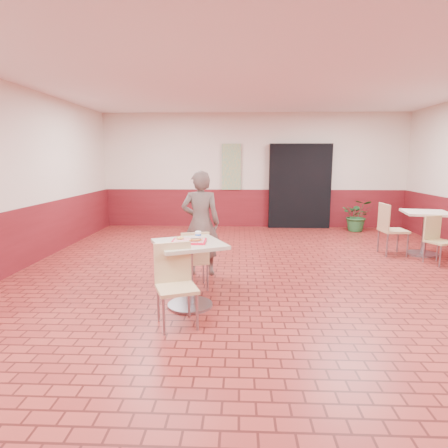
{
  "coord_description": "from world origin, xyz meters",
  "views": [
    {
      "loc": [
        -0.38,
        -5.04,
        1.79
      ],
      "look_at": [
        -0.58,
        -0.16,
        0.95
      ],
      "focal_mm": 30.0,
      "sensor_mm": 36.0,
      "label": 1
    }
  ],
  "objects_px": {
    "main_table": "(189,263)",
    "serving_tray": "(189,241)",
    "long_john_donut": "(196,239)",
    "paper_cup": "(198,235)",
    "chair_main_front": "(175,280)",
    "chair_main_back": "(194,257)",
    "ring_donut": "(180,238)",
    "potted_plant": "(357,215)",
    "second_table": "(425,226)",
    "chair_second_left": "(390,226)",
    "customer": "(201,223)",
    "chair_second_front": "(437,237)"
  },
  "relations": [
    {
      "from": "main_table",
      "to": "serving_tray",
      "type": "bearing_deg",
      "value": 0.0
    },
    {
      "from": "long_john_donut",
      "to": "paper_cup",
      "type": "height_order",
      "value": "paper_cup"
    },
    {
      "from": "main_table",
      "to": "chair_main_front",
      "type": "height_order",
      "value": "chair_main_front"
    },
    {
      "from": "chair_main_back",
      "to": "ring_donut",
      "type": "xyz_separation_m",
      "value": [
        -0.1,
        -0.55,
        0.39
      ]
    },
    {
      "from": "main_table",
      "to": "chair_main_back",
      "type": "height_order",
      "value": "chair_main_back"
    },
    {
      "from": "serving_tray",
      "to": "ring_donut",
      "type": "xyz_separation_m",
      "value": [
        -0.12,
        0.06,
        0.03
      ]
    },
    {
      "from": "ring_donut",
      "to": "potted_plant",
      "type": "height_order",
      "value": "ring_donut"
    },
    {
      "from": "second_table",
      "to": "chair_second_left",
      "type": "height_order",
      "value": "chair_second_left"
    },
    {
      "from": "customer",
      "to": "chair_second_left",
      "type": "xyz_separation_m",
      "value": [
        3.45,
        1.4,
        -0.27
      ]
    },
    {
      "from": "customer",
      "to": "serving_tray",
      "type": "relative_size",
      "value": 4.0
    },
    {
      "from": "customer",
      "to": "potted_plant",
      "type": "distance_m",
      "value": 5.19
    },
    {
      "from": "customer",
      "to": "paper_cup",
      "type": "height_order",
      "value": "customer"
    },
    {
      "from": "main_table",
      "to": "chair_main_back",
      "type": "distance_m",
      "value": 0.61
    },
    {
      "from": "main_table",
      "to": "paper_cup",
      "type": "relative_size",
      "value": 8.81
    },
    {
      "from": "serving_tray",
      "to": "ring_donut",
      "type": "relative_size",
      "value": 4.53
    },
    {
      "from": "ring_donut",
      "to": "paper_cup",
      "type": "distance_m",
      "value": 0.22
    },
    {
      "from": "chair_main_front",
      "to": "ring_donut",
      "type": "distance_m",
      "value": 0.65
    },
    {
      "from": "ring_donut",
      "to": "customer",
      "type": "bearing_deg",
      "value": 84.43
    },
    {
      "from": "chair_main_back",
      "to": "potted_plant",
      "type": "relative_size",
      "value": 1.03
    },
    {
      "from": "second_table",
      "to": "ring_donut",
      "type": "bearing_deg",
      "value": -147.74
    },
    {
      "from": "chair_main_back",
      "to": "customer",
      "type": "xyz_separation_m",
      "value": [
        0.02,
        0.72,
        0.35
      ]
    },
    {
      "from": "paper_cup",
      "to": "potted_plant",
      "type": "relative_size",
      "value": 0.11
    },
    {
      "from": "customer",
      "to": "paper_cup",
      "type": "relative_size",
      "value": 17.72
    },
    {
      "from": "main_table",
      "to": "chair_second_left",
      "type": "distance_m",
      "value": 4.39
    },
    {
      "from": "ring_donut",
      "to": "chair_second_front",
      "type": "xyz_separation_m",
      "value": [
        4.16,
        2.09,
        -0.39
      ]
    },
    {
      "from": "chair_main_front",
      "to": "long_john_donut",
      "type": "distance_m",
      "value": 0.59
    },
    {
      "from": "chair_main_front",
      "to": "customer",
      "type": "bearing_deg",
      "value": 65.51
    },
    {
      "from": "chair_main_front",
      "to": "chair_second_front",
      "type": "bearing_deg",
      "value": 11.05
    },
    {
      "from": "chair_main_back",
      "to": "main_table",
      "type": "bearing_deg",
      "value": 76.31
    },
    {
      "from": "long_john_donut",
      "to": "paper_cup",
      "type": "xyz_separation_m",
      "value": [
        0.02,
        0.14,
        0.03
      ]
    },
    {
      "from": "serving_tray",
      "to": "ring_donut",
      "type": "height_order",
      "value": "ring_donut"
    },
    {
      "from": "long_john_donut",
      "to": "potted_plant",
      "type": "distance_m",
      "value": 6.21
    },
    {
      "from": "chair_main_front",
      "to": "long_john_donut",
      "type": "xyz_separation_m",
      "value": [
        0.18,
        0.43,
        0.36
      ]
    },
    {
      "from": "chair_second_left",
      "to": "chair_second_front",
      "type": "height_order",
      "value": "chair_second_left"
    },
    {
      "from": "chair_second_left",
      "to": "customer",
      "type": "bearing_deg",
      "value": 108.42
    },
    {
      "from": "paper_cup",
      "to": "second_table",
      "type": "height_order",
      "value": "paper_cup"
    },
    {
      "from": "paper_cup",
      "to": "chair_second_left",
      "type": "xyz_separation_m",
      "value": [
        3.35,
        2.63,
        -0.34
      ]
    },
    {
      "from": "ring_donut",
      "to": "potted_plant",
      "type": "xyz_separation_m",
      "value": [
        3.7,
        5.01,
        -0.45
      ]
    },
    {
      "from": "main_table",
      "to": "customer",
      "type": "distance_m",
      "value": 1.35
    },
    {
      "from": "chair_second_front",
      "to": "potted_plant",
      "type": "xyz_separation_m",
      "value": [
        -0.47,
        2.92,
        -0.05
      ]
    },
    {
      "from": "chair_main_front",
      "to": "chair_main_back",
      "type": "distance_m",
      "value": 1.1
    },
    {
      "from": "chair_main_front",
      "to": "paper_cup",
      "type": "bearing_deg",
      "value": 50.0
    },
    {
      "from": "chair_main_back",
      "to": "potted_plant",
      "type": "bearing_deg",
      "value": -143.9
    },
    {
      "from": "chair_main_front",
      "to": "chair_second_left",
      "type": "xyz_separation_m",
      "value": [
        3.54,
        3.21,
        0.05
      ]
    },
    {
      "from": "serving_tray",
      "to": "chair_second_front",
      "type": "bearing_deg",
      "value": 27.9
    },
    {
      "from": "potted_plant",
      "to": "long_john_donut",
      "type": "bearing_deg",
      "value": -124.29
    },
    {
      "from": "main_table",
      "to": "serving_tray",
      "type": "xyz_separation_m",
      "value": [
        0.0,
        0.0,
        0.28
      ]
    },
    {
      "from": "long_john_donut",
      "to": "chair_second_front",
      "type": "xyz_separation_m",
      "value": [
        3.96,
        2.2,
        -0.4
      ]
    },
    {
      "from": "main_table",
      "to": "chair_main_back",
      "type": "relative_size",
      "value": 0.98
    },
    {
      "from": "main_table",
      "to": "customer",
      "type": "relative_size",
      "value": 0.5
    }
  ]
}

